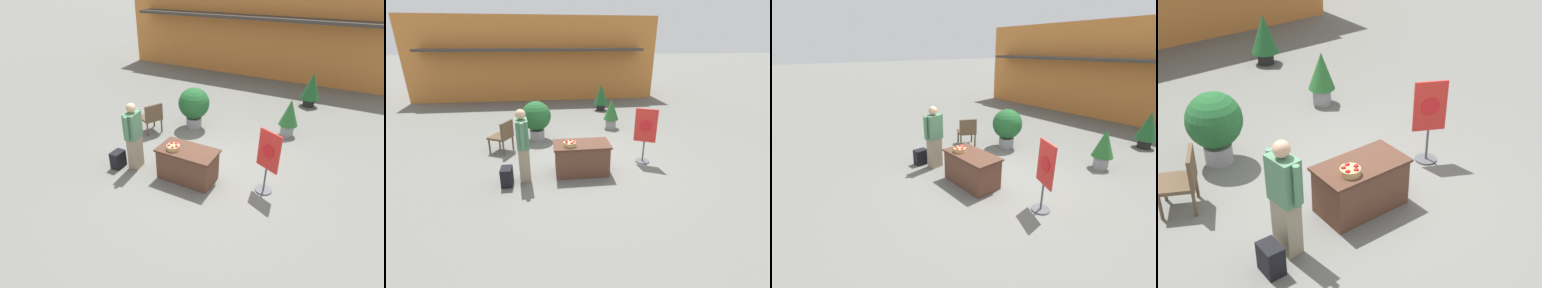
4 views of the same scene
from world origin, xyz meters
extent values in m
plane|color=slate|center=(0.00, 0.00, 0.00)|extent=(120.00, 120.00, 0.00)
cube|color=#C67533|center=(-1.53, 9.52, 2.09)|extent=(12.76, 3.60, 4.18)
cube|color=#38332D|center=(-1.53, 7.27, 2.59)|extent=(10.85, 0.90, 0.12)
cube|color=brown|center=(-0.23, -0.64, 0.36)|extent=(1.25, 0.69, 0.72)
cube|color=#492C20|center=(-0.23, -0.64, 0.74)|extent=(1.33, 0.73, 0.04)
cylinder|color=tan|center=(-0.52, -0.77, 0.81)|extent=(0.29, 0.29, 0.10)
sphere|color=#A30F14|center=(-0.42, -0.78, 0.85)|extent=(0.08, 0.08, 0.08)
sphere|color=red|center=(-0.50, -0.67, 0.85)|extent=(0.08, 0.08, 0.08)
sphere|color=red|center=(-0.59, -0.71, 0.85)|extent=(0.08, 0.08, 0.08)
sphere|color=#A30F14|center=(-0.60, -0.82, 0.85)|extent=(0.08, 0.08, 0.08)
sphere|color=red|center=(-0.48, -0.85, 0.85)|extent=(0.08, 0.08, 0.08)
cube|color=gray|center=(-1.57, -0.81, 0.40)|extent=(0.28, 0.37, 0.80)
cube|color=#4C7F5B|center=(-1.57, -0.81, 1.12)|extent=(0.31, 0.45, 0.63)
sphere|color=tan|center=(-1.57, -0.81, 1.55)|extent=(0.22, 0.22, 0.22)
cylinder|color=#4C7F5B|center=(-1.60, -0.55, 1.15)|extent=(0.09, 0.09, 0.58)
cylinder|color=#4C7F5B|center=(-1.53, -1.07, 1.15)|extent=(0.09, 0.09, 0.58)
cube|color=black|center=(-1.95, -1.03, 0.21)|extent=(0.24, 0.34, 0.42)
cylinder|color=#4C4C51|center=(1.46, -0.26, 0.01)|extent=(0.36, 0.36, 0.03)
cylinder|color=#4C4C51|center=(1.46, -0.26, 0.31)|extent=(0.04, 0.04, 0.55)
cube|color=red|center=(1.46, -0.26, 1.01)|extent=(0.51, 0.27, 0.86)
cylinder|color=red|center=(1.46, -0.28, 1.01)|extent=(0.28, 0.14, 0.31)
cylinder|color=brown|center=(-2.67, 0.83, 0.21)|extent=(0.05, 0.05, 0.41)
cylinder|color=brown|center=(-2.46, 1.25, 0.21)|extent=(0.05, 0.05, 0.41)
cylinder|color=brown|center=(-2.25, 0.62, 0.21)|extent=(0.05, 0.05, 0.41)
cylinder|color=brown|center=(-2.04, 1.04, 0.21)|extent=(0.05, 0.05, 0.41)
cube|color=brown|center=(-2.36, 0.93, 0.44)|extent=(0.74, 0.74, 0.06)
cube|color=brown|center=(-2.14, 0.83, 0.70)|extent=(0.30, 0.52, 0.45)
cylinder|color=gray|center=(1.30, 2.60, 0.17)|extent=(0.37, 0.37, 0.34)
cone|color=#28662D|center=(1.30, 2.60, 0.72)|extent=(0.54, 0.54, 0.76)
cylinder|color=black|center=(1.47, 5.23, 0.14)|extent=(0.38, 0.38, 0.28)
cone|color=#1E5628|center=(1.47, 5.23, 0.74)|extent=(0.64, 0.64, 0.91)
cylinder|color=gray|center=(-1.35, 1.78, 0.16)|extent=(0.47, 0.47, 0.32)
sphere|color=#1E5628|center=(-1.35, 1.78, 0.79)|extent=(0.93, 0.93, 0.93)
camera|label=1|loc=(2.56, -5.59, 4.14)|focal=28.00mm
camera|label=2|loc=(-1.00, -6.19, 3.00)|focal=24.00mm
camera|label=3|loc=(3.90, -4.17, 3.03)|focal=24.00mm
camera|label=4|loc=(-4.18, -5.63, 4.77)|focal=50.00mm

